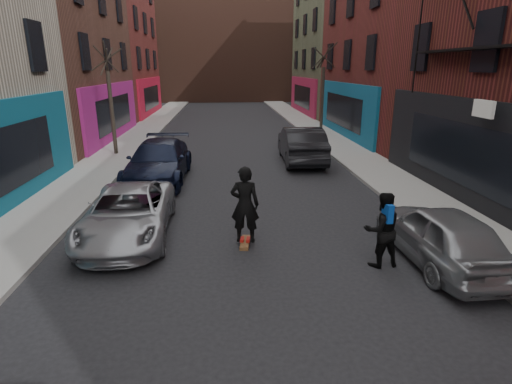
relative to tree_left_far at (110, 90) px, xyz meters
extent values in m
cube|color=gray|center=(-0.05, 12.00, -3.31)|extent=(2.50, 84.00, 0.13)
cube|color=gray|center=(12.45, 12.00, -3.31)|extent=(2.50, 84.00, 0.13)
cube|color=#47281E|center=(6.20, 38.00, 3.62)|extent=(40.00, 10.00, 14.00)
imported|color=#94969C|center=(3.00, -10.76, -2.71)|extent=(2.36, 4.86, 1.33)
imported|color=black|center=(3.00, -5.12, -2.58)|extent=(2.42, 5.60, 1.61)
imported|color=gray|center=(10.65, -12.95, -2.67)|extent=(1.79, 4.20, 1.41)
imported|color=black|center=(9.42, -2.19, -2.52)|extent=(2.04, 5.30, 1.72)
cube|color=brown|center=(6.14, -11.59, -3.33)|extent=(0.33, 0.82, 0.10)
imported|color=black|center=(6.14, -11.59, -2.27)|extent=(0.80, 0.58, 2.01)
imported|color=black|center=(9.20, -12.99, -2.49)|extent=(0.94, 0.77, 1.79)
cube|color=#0B3D9F|center=(9.22, -13.17, -2.01)|extent=(0.17, 0.31, 0.42)
camera|label=1|loc=(5.62, -21.19, 1.07)|focal=28.00mm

